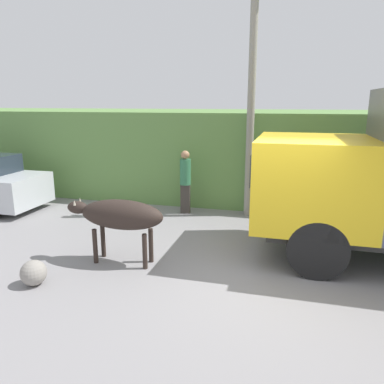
{
  "coord_description": "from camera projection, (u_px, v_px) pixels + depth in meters",
  "views": [
    {
      "loc": [
        0.42,
        -6.25,
        3.07
      ],
      "look_at": [
        -1.44,
        0.68,
        1.33
      ],
      "focal_mm": 35.0,
      "sensor_mm": 36.0,
      "label": 1
    }
  ],
  "objects": [
    {
      "name": "roadside_rock",
      "position": [
        34.0,
        273.0,
        6.39
      ],
      "size": [
        0.44,
        0.44,
        0.44
      ],
      "color": "gray",
      "rests_on": "ground_plane"
    },
    {
      "name": "ground_plane",
      "position": [
        260.0,
        278.0,
        6.7
      ],
      "size": [
        60.0,
        60.0,
        0.0
      ],
      "primitive_type": "plane",
      "color": "gray"
    },
    {
      "name": "utility_pole",
      "position": [
        252.0,
        89.0,
        9.63
      ],
      "size": [
        0.9,
        0.2,
        6.5
      ],
      "color": "gray",
      "rests_on": "ground_plane"
    },
    {
      "name": "brown_cow",
      "position": [
        120.0,
        215.0,
        7.13
      ],
      "size": [
        1.98,
        0.58,
        1.26
      ],
      "rotation": [
        0.0,
        0.0,
        0.14
      ],
      "color": "#2D231E",
      "rests_on": "ground_plane"
    },
    {
      "name": "pedestrian_on_hill",
      "position": [
        185.0,
        178.0,
        10.37
      ],
      "size": [
        0.33,
        0.33,
        1.77
      ],
      "rotation": [
        0.0,
        0.0,
        3.24
      ],
      "color": "#38332D",
      "rests_on": "ground_plane"
    },
    {
      "name": "hillside_embankment",
      "position": [
        279.0,
        152.0,
        12.88
      ],
      "size": [
        32.0,
        5.7,
        2.76
      ],
      "color": "#608C47",
      "rests_on": "ground_plane"
    }
  ]
}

